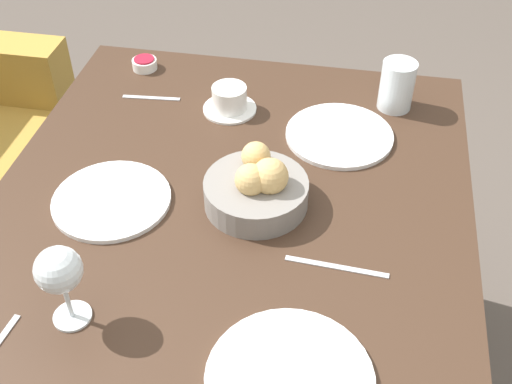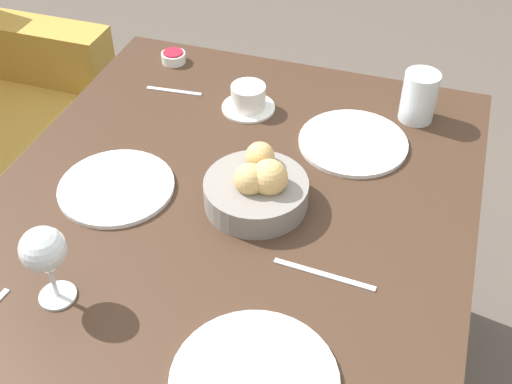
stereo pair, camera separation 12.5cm
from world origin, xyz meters
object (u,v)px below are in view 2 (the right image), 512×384
(bread_basket, at_px, (257,188))
(plate_far_center, at_px, (116,187))
(wine_glass, at_px, (44,252))
(spoon_coffee, at_px, (174,91))
(jam_bowl_berry, at_px, (173,57))
(plate_near_right, at_px, (353,142))
(coffee_cup, at_px, (248,99))
(plate_near_left, at_px, (254,381))
(water_tumbler, at_px, (419,97))
(knife_silver, at_px, (324,274))

(bread_basket, relative_size, plate_far_center, 0.87)
(wine_glass, height_order, spoon_coffee, wine_glass)
(jam_bowl_berry, xyz_separation_m, spoon_coffee, (-0.13, -0.06, -0.01))
(plate_far_center, relative_size, jam_bowl_berry, 3.74)
(wine_glass, bearing_deg, plate_near_right, -34.13)
(plate_far_center, relative_size, coffee_cup, 1.87)
(plate_near_left, bearing_deg, plate_near_right, -1.89)
(plate_near_left, bearing_deg, spoon_coffee, 32.01)
(coffee_cup, distance_m, spoon_coffee, 0.20)
(water_tumbler, bearing_deg, plate_far_center, 129.03)
(water_tumbler, height_order, coffee_cup, water_tumbler)
(coffee_cup, bearing_deg, wine_glass, 168.59)
(bread_basket, bearing_deg, knife_silver, -129.80)
(plate_far_center, height_order, wine_glass, wine_glass)
(coffee_cup, bearing_deg, plate_far_center, 155.43)
(coffee_cup, bearing_deg, jam_bowl_berry, 60.63)
(plate_near_right, xyz_separation_m, spoon_coffee, (0.07, 0.46, -0.00))
(plate_far_center, xyz_separation_m, spoon_coffee, (0.37, 0.03, -0.00))
(wine_glass, bearing_deg, plate_near_left, -98.08)
(plate_near_right, height_order, water_tumbler, water_tumbler)
(jam_bowl_berry, distance_m, spoon_coffee, 0.14)
(plate_near_left, height_order, plate_far_center, same)
(bread_basket, xyz_separation_m, water_tumbler, (0.39, -0.26, 0.02))
(jam_bowl_berry, bearing_deg, spoon_coffee, -156.21)
(jam_bowl_berry, height_order, knife_silver, jam_bowl_berry)
(water_tumbler, height_order, knife_silver, water_tumbler)
(bread_basket, xyz_separation_m, coffee_cup, (0.31, 0.12, -0.01))
(knife_silver, bearing_deg, coffee_cup, 33.12)
(wine_glass, xyz_separation_m, coffee_cup, (0.64, -0.13, -0.08))
(wine_glass, relative_size, jam_bowl_berry, 2.48)
(plate_far_center, bearing_deg, water_tumbler, -50.97)
(bread_basket, bearing_deg, jam_bowl_berry, 39.95)
(plate_near_right, height_order, wine_glass, wine_glass)
(jam_bowl_berry, bearing_deg, plate_far_center, -169.60)
(plate_far_center, xyz_separation_m, wine_glass, (-0.28, -0.03, 0.11))
(plate_near_left, relative_size, wine_glass, 1.66)
(jam_bowl_berry, relative_size, spoon_coffee, 0.45)
(coffee_cup, relative_size, spoon_coffee, 0.90)
(plate_far_center, bearing_deg, wine_glass, -173.07)
(plate_near_left, relative_size, plate_far_center, 1.10)
(jam_bowl_berry, bearing_deg, plate_near_left, -149.19)
(bread_basket, height_order, plate_near_right, bread_basket)
(water_tumbler, xyz_separation_m, knife_silver, (-0.53, 0.09, -0.06))
(plate_near_left, distance_m, jam_bowl_berry, 0.97)
(plate_near_left, xyz_separation_m, jam_bowl_berry, (0.83, 0.50, 0.01))
(plate_near_left, xyz_separation_m, plate_near_right, (0.63, -0.02, 0.00))
(plate_far_center, relative_size, wine_glass, 1.51)
(bread_basket, distance_m, knife_silver, 0.22)
(plate_far_center, xyz_separation_m, coffee_cup, (0.36, -0.16, 0.02))
(bread_basket, distance_m, plate_near_left, 0.40)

